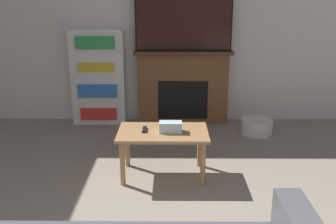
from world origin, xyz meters
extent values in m
cube|color=silver|center=(0.00, 4.60, 1.35)|extent=(6.78, 0.06, 2.70)
cube|color=brown|center=(0.23, 4.46, 0.49)|extent=(1.24, 0.22, 0.97)
cube|color=black|center=(0.23, 4.34, 0.35)|extent=(0.68, 0.01, 0.54)
cube|color=#4C331E|center=(0.23, 4.44, 0.99)|extent=(1.34, 0.28, 0.04)
cube|color=black|center=(0.23, 4.44, 1.36)|extent=(1.29, 0.03, 0.70)
cube|color=#331914|center=(0.23, 4.42, 1.36)|extent=(1.25, 0.01, 0.67)
cube|color=#A87A4C|center=(-0.01, 2.75, 0.45)|extent=(0.88, 0.56, 0.03)
cylinder|color=#A87A4C|center=(-0.39, 2.53, 0.22)|extent=(0.05, 0.05, 0.44)
cylinder|color=#A87A4C|center=(0.37, 2.53, 0.22)|extent=(0.05, 0.05, 0.44)
cylinder|color=#A87A4C|center=(-0.39, 2.96, 0.22)|extent=(0.05, 0.05, 0.44)
cylinder|color=#A87A4C|center=(0.37, 2.96, 0.22)|extent=(0.05, 0.05, 0.44)
cube|color=silver|center=(0.07, 2.73, 0.52)|extent=(0.22, 0.12, 0.10)
cube|color=black|center=(-0.19, 2.76, 0.48)|extent=(0.04, 0.15, 0.02)
cube|color=white|center=(-0.93, 4.44, 0.65)|extent=(0.72, 0.26, 1.30)
cube|color=red|center=(-0.93, 4.29, 0.16)|extent=(0.50, 0.03, 0.16)
cube|color=#2D70B7|center=(-0.93, 4.29, 0.49)|extent=(0.54, 0.03, 0.18)
cube|color=gold|center=(-0.93, 4.29, 0.81)|extent=(0.49, 0.03, 0.12)
cube|color=green|center=(-0.93, 4.29, 1.14)|extent=(0.52, 0.03, 0.16)
cylinder|color=silver|center=(1.19, 3.96, 0.10)|extent=(0.40, 0.40, 0.20)
camera|label=1|loc=(0.07, -0.87, 1.77)|focal=42.00mm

